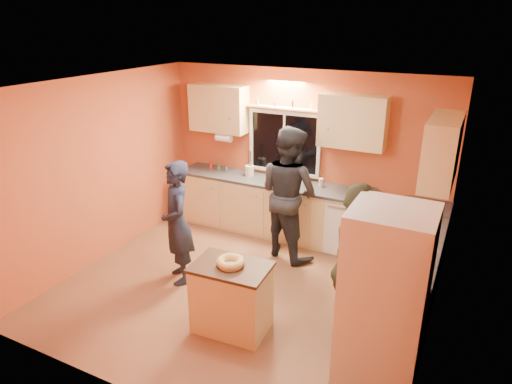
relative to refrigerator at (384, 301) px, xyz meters
The scene contains 14 objects.
ground 2.24m from the refrigerator, 157.06° to the left, with size 4.50×4.50×0.00m, color brown.
room_shell 2.26m from the refrigerator, 145.60° to the left, with size 4.54×4.04×2.61m.
back_counter 3.16m from the refrigerator, 126.89° to the left, with size 4.23×0.62×0.90m.
right_counter 1.38m from the refrigerator, 87.36° to the left, with size 0.62×1.84×0.90m.
refrigerator is the anchor object (origin of this frame).
island 1.70m from the refrigerator, behind, with size 0.87×0.62×0.81m.
bundt_pastry 1.63m from the refrigerator, behind, with size 0.31×0.31×0.09m, color #DAAF59.
person_left 2.84m from the refrigerator, 166.57° to the left, with size 0.60×0.40×1.65m, color black.
person_center 2.62m from the refrigerator, 131.99° to the left, with size 0.94×0.73×1.93m, color black.
person_right 0.54m from the refrigerator, 136.33° to the left, with size 1.08×0.45×1.84m, color #333723.
mixing_bowl 2.59m from the refrigerator, 107.79° to the left, with size 0.39×0.39×0.10m, color black.
utensil_crock 3.71m from the refrigerator, 136.55° to the left, with size 0.14×0.14×0.17m, color beige.
potted_plant 0.52m from the refrigerator, 90.27° to the left, with size 0.24×0.21×0.27m, color gray.
red_box 1.49m from the refrigerator, 84.65° to the left, with size 0.16×0.12×0.07m, color red.
Camera 1 is at (2.42, -4.45, 3.31)m, focal length 32.00 mm.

